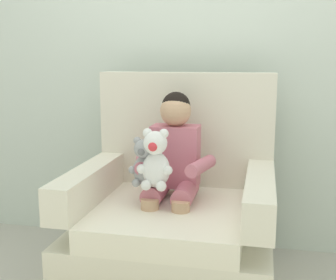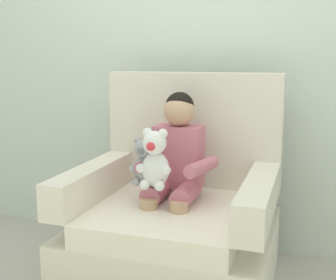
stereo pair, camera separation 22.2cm
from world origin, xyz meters
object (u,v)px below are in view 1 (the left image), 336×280
at_px(plush_white, 156,161).
at_px(armchair, 175,222).
at_px(seated_child, 173,161).
at_px(plush_grey, 144,163).

bearing_deg(plush_white, armchair, 44.28).
height_order(seated_child, plush_grey, seated_child).
bearing_deg(seated_child, armchair, -55.39).
bearing_deg(plush_white, plush_grey, 132.18).
distance_m(armchair, plush_white, 0.42).
bearing_deg(plush_grey, plush_white, -33.99).
xyz_separation_m(armchair, plush_white, (-0.07, -0.16, 0.38)).
xyz_separation_m(armchair, plush_grey, (-0.14, -0.12, 0.36)).
height_order(plush_grey, plush_white, plush_white).
relative_size(seated_child, plush_grey, 3.23).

